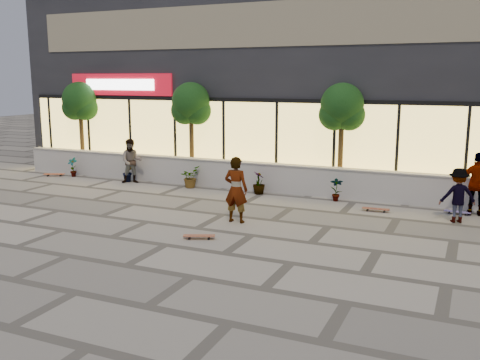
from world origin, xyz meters
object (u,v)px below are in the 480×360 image
at_px(tree_midwest, 191,106).
at_px(skater_center, 236,190).
at_px(skater_right_far, 458,195).
at_px(skateboard_center, 199,236).
at_px(tree_mideast, 342,110).
at_px(skater_right_near, 478,184).
at_px(skateboard_right_near, 376,209).
at_px(tree_west, 80,103).
at_px(skateboard_right_far, 457,212).
at_px(skater_left, 132,161).
at_px(skateboard_left, 54,174).

relative_size(tree_midwest, skater_center, 2.06).
bearing_deg(skater_right_far, skateboard_center, 17.33).
distance_m(tree_midwest, tree_mideast, 6.00).
xyz_separation_m(skater_right_near, skateboard_right_near, (-2.83, -0.76, -0.87)).
xyz_separation_m(skater_center, skater_right_near, (6.28, 3.63, 0.00)).
xyz_separation_m(skater_center, skateboard_right_near, (3.46, 2.87, -0.87)).
xyz_separation_m(skater_right_near, skateboard_center, (-6.47, -5.52, -0.87)).
xyz_separation_m(tree_west, tree_midwest, (5.50, 0.00, 0.00)).
height_order(skateboard_right_near, skateboard_right_far, skateboard_right_near).
xyz_separation_m(skater_left, skateboard_right_far, (11.91, -0.10, -0.79)).
distance_m(tree_west, tree_midwest, 5.50).
height_order(skater_center, skater_left, skater_center).
distance_m(tree_west, skateboard_right_far, 15.84).
bearing_deg(skateboard_left, skateboard_right_near, -28.57).
distance_m(skater_center, skater_right_far, 6.33).
bearing_deg(skater_center, tree_west, -28.46).
relative_size(tree_midwest, tree_mideast, 1.00).
height_order(tree_midwest, skateboard_right_near, tree_midwest).
bearing_deg(skater_left, tree_west, 126.38).
relative_size(skater_left, skater_right_near, 0.91).
bearing_deg(skater_left, skater_right_far, -37.35).
xyz_separation_m(tree_midwest, skater_right_near, (10.50, -1.40, -2.03)).
height_order(tree_west, skateboard_center, tree_west).
height_order(skater_left, skateboard_left, skater_left).
bearing_deg(skateboard_left, skateboard_right_far, -25.76).
distance_m(skateboard_center, skateboard_left, 11.22).
relative_size(skater_right_far, skateboard_right_near, 1.87).
xyz_separation_m(skater_left, skater_right_far, (11.91, -1.05, -0.09)).
distance_m(tree_west, skater_right_far, 15.85).
bearing_deg(tree_midwest, skater_center, -50.04).
relative_size(skater_right_near, skateboard_left, 2.20).
height_order(tree_west, skater_center, tree_west).
xyz_separation_m(tree_mideast, skater_right_near, (4.50, -1.40, -2.03)).
height_order(tree_mideast, skater_right_near, tree_mideast).
relative_size(skater_right_far, skateboard_center, 1.88).
bearing_deg(tree_mideast, skateboard_right_near, -52.22).
xyz_separation_m(skater_left, skater_right_near, (12.41, 0.00, 0.09)).
bearing_deg(skater_right_near, tree_mideast, -21.50).
height_order(skater_right_near, skateboard_right_near, skater_right_near).
bearing_deg(skater_right_near, tree_midwest, -11.81).
relative_size(skater_center, skateboard_center, 2.29).
distance_m(skater_center, skater_right_near, 7.26).
relative_size(tree_mideast, skater_left, 2.25).
bearing_deg(skateboard_left, skater_center, -45.20).
bearing_deg(skateboard_left, tree_mideast, -18.52).
xyz_separation_m(tree_mideast, skateboard_left, (-11.80, -1.50, -2.90)).
relative_size(skateboard_right_near, skateboard_right_far, 1.09).
distance_m(tree_mideast, skater_right_far, 5.18).
xyz_separation_m(tree_west, skateboard_right_far, (15.50, -1.50, -2.91)).
bearing_deg(skater_center, skater_left, -31.72).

